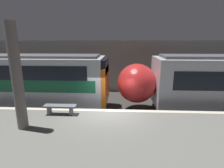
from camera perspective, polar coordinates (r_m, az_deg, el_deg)
The scene contains 5 objects.
ground_plane at distance 9.40m, azimuth -1.14°, elevation -14.42°, with size 120.00×120.00×0.00m, color #33302D.
platform at distance 7.22m, azimuth -2.51°, elevation -19.00°, with size 40.00×4.44×1.10m.
station_rear_barrier at distance 15.49m, azimuth 0.72°, elevation 5.72°, with size 50.00×0.15×4.48m.
support_pillar_near at distance 7.41m, azimuth -28.63°, elevation 1.75°, with size 0.40×0.40×4.06m.
platform_bench at distance 8.61m, azimuth -16.60°, elevation -7.36°, with size 1.50×0.40×0.45m.
Camera 1 is at (0.62, -8.24, 4.48)m, focal length 28.00 mm.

